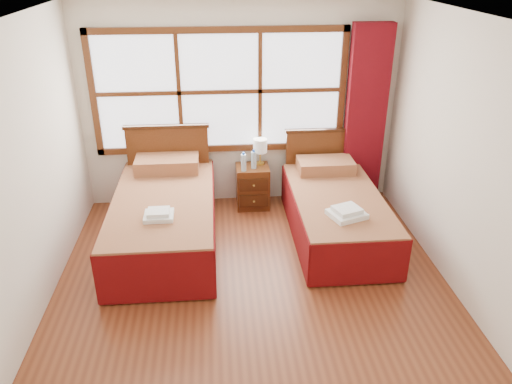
{
  "coord_description": "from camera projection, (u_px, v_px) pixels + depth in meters",
  "views": [
    {
      "loc": [
        -0.32,
        -3.91,
        3.09
      ],
      "look_at": [
        0.07,
        0.7,
        0.83
      ],
      "focal_mm": 35.0,
      "sensor_mm": 36.0,
      "label": 1
    }
  ],
  "objects": [
    {
      "name": "floor",
      "position": [
        255.0,
        300.0,
        4.88
      ],
      "size": [
        4.5,
        4.5,
        0.0
      ],
      "primitive_type": "plane",
      "color": "brown",
      "rests_on": "ground"
    },
    {
      "name": "ceiling",
      "position": [
        254.0,
        22.0,
        3.74
      ],
      "size": [
        4.5,
        4.5,
        0.0
      ],
      "primitive_type": "plane",
      "rotation": [
        3.14,
        0.0,
        0.0
      ],
      "color": "white",
      "rests_on": "wall_back"
    },
    {
      "name": "wall_back",
      "position": [
        240.0,
        106.0,
        6.32
      ],
      "size": [
        4.0,
        0.0,
        4.0
      ],
      "primitive_type": "plane",
      "rotation": [
        1.57,
        0.0,
        0.0
      ],
      "color": "silver",
      "rests_on": "floor"
    },
    {
      "name": "wall_left",
      "position": [
        16.0,
        188.0,
        4.16
      ],
      "size": [
        0.0,
        4.5,
        4.5
      ],
      "primitive_type": "plane",
      "rotation": [
        1.57,
        0.0,
        1.57
      ],
      "color": "silver",
      "rests_on": "floor"
    },
    {
      "name": "wall_right",
      "position": [
        477.0,
        171.0,
        4.46
      ],
      "size": [
        0.0,
        4.5,
        4.5
      ],
      "primitive_type": "plane",
      "rotation": [
        1.57,
        0.0,
        -1.57
      ],
      "color": "silver",
      "rests_on": "floor"
    },
    {
      "name": "window",
      "position": [
        220.0,
        92.0,
        6.18
      ],
      "size": [
        3.16,
        0.06,
        1.56
      ],
      "color": "white",
      "rests_on": "wall_back"
    },
    {
      "name": "curtain",
      "position": [
        365.0,
        116.0,
        6.38
      ],
      "size": [
        0.5,
        0.16,
        2.3
      ],
      "primitive_type": "cube",
      "color": "maroon",
      "rests_on": "wall_back"
    },
    {
      "name": "bed_left",
      "position": [
        165.0,
        215.0,
        5.73
      ],
      "size": [
        1.14,
        2.21,
        1.11
      ],
      "color": "#371B0B",
      "rests_on": "floor"
    },
    {
      "name": "bed_right",
      "position": [
        335.0,
        211.0,
        5.9
      ],
      "size": [
        1.03,
        2.05,
        1.0
      ],
      "color": "#371B0B",
      "rests_on": "floor"
    },
    {
      "name": "nightstand",
      "position": [
        253.0,
        187.0,
        6.55
      ],
      "size": [
        0.42,
        0.42,
        0.56
      ],
      "color": "#542A12",
      "rests_on": "floor"
    },
    {
      "name": "towels_left",
      "position": [
        159.0,
        215.0,
        5.13
      ],
      "size": [
        0.3,
        0.26,
        0.09
      ],
      "rotation": [
        0.0,
        0.0,
        0.01
      ],
      "color": "white",
      "rests_on": "bed_left"
    },
    {
      "name": "towels_right",
      "position": [
        347.0,
        213.0,
        5.28
      ],
      "size": [
        0.44,
        0.41,
        0.11
      ],
      "rotation": [
        0.0,
        0.0,
        0.35
      ],
      "color": "white",
      "rests_on": "bed_right"
    },
    {
      "name": "lamp",
      "position": [
        260.0,
        146.0,
        6.41
      ],
      "size": [
        0.18,
        0.18,
        0.35
      ],
      "color": "gold",
      "rests_on": "nightstand"
    },
    {
      "name": "bottle_near",
      "position": [
        244.0,
        162.0,
        6.27
      ],
      "size": [
        0.07,
        0.07,
        0.25
      ],
      "color": "#AACADA",
      "rests_on": "nightstand"
    },
    {
      "name": "bottle_far",
      "position": [
        254.0,
        160.0,
        6.34
      ],
      "size": [
        0.07,
        0.07,
        0.25
      ],
      "color": "#AACADA",
      "rests_on": "nightstand"
    }
  ]
}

